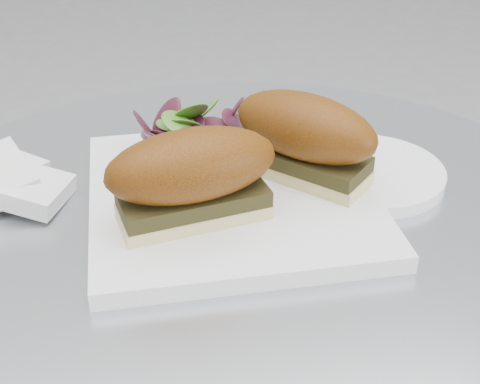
% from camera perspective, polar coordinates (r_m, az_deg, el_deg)
% --- Properties ---
extents(plate, '(0.26, 0.26, 0.02)m').
position_cam_1_polar(plate, '(0.61, -0.74, -0.38)').
color(plate, white).
rests_on(plate, table).
extents(sandwich_left, '(0.15, 0.08, 0.08)m').
position_cam_1_polar(sandwich_left, '(0.54, -4.10, 1.47)').
color(sandwich_left, '#CCC27F').
rests_on(sandwich_left, plate).
extents(sandwich_right, '(0.14, 0.15, 0.08)m').
position_cam_1_polar(sandwich_right, '(0.61, 5.52, 4.82)').
color(sandwich_right, '#CCC27F').
rests_on(sandwich_right, plate).
extents(salad, '(0.10, 0.10, 0.05)m').
position_cam_1_polar(salad, '(0.65, -3.78, 5.33)').
color(salad, '#4F812A').
rests_on(salad, plate).
extents(napkin, '(0.11, 0.11, 0.02)m').
position_cam_1_polar(napkin, '(0.65, -19.00, -0.04)').
color(napkin, white).
rests_on(napkin, table).
extents(saucer, '(0.14, 0.14, 0.01)m').
position_cam_1_polar(saucer, '(0.66, 11.04, 1.59)').
color(saucer, white).
rests_on(saucer, table).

